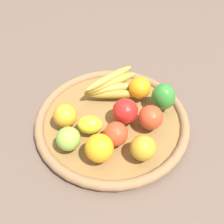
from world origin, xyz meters
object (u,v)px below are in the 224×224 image
Objects in this scene: orange_2 at (140,88)px; banana_bunch at (112,86)px; lemon_0 at (90,125)px; bell_pepper at (163,97)px; apple_2 at (143,148)px; orange_0 at (99,148)px; apple_1 at (151,118)px; apple_0 at (116,134)px; apple_4 at (68,139)px; apple_3 at (125,111)px; orange_1 at (65,115)px.

orange_2 reaches higher than banana_bunch.
bell_pepper is (0.18, 0.16, 0.02)m from lemon_0.
orange_0 reaches higher than apple_2.
banana_bunch is at bearing 146.36° from apple_1.
orange_0 reaches higher than banana_bunch.
lemon_0 is at bearing 75.57° from bell_pepper.
apple_1 is 1.06× the size of apple_0.
orange_2 reaches higher than apple_4.
orange_2 reaches higher than apple_0.
orange_2 is 0.08m from bell_pepper.
orange_0 is at bearing -79.35° from banana_bunch.
banana_bunch is 0.17m from bell_pepper.
apple_2 is (0.20, 0.03, 0.00)m from apple_4.
orange_2 is 0.38× the size of banana_bunch.
orange_2 is 0.82× the size of bell_pepper.
orange_0 is 1.06× the size of lemon_0.
apple_4 and banana_bunch have the same top height.
orange_2 is at bearing 106.03° from apple_2.
banana_bunch is (-0.09, -0.02, -0.00)m from orange_2.
orange_0 is at bearing -3.81° from apple_4.
banana_bunch is at bearing 86.76° from lemon_0.
bell_pepper is (0.02, 0.09, 0.01)m from apple_1.
orange_2 is at bearing 15.31° from bell_pepper.
apple_3 is 0.15m from orange_0.
orange_1 is at bearing -164.41° from apple_1.
apple_0 is (0.12, 0.05, 0.00)m from apple_4.
orange_2 is 0.09m from banana_bunch.
apple_0 is (-0.08, -0.08, -0.00)m from apple_1.
apple_4 is 0.87× the size of apple_3.
apple_2 reaches higher than lemon_0.
orange_1 reaches higher than apple_0.
apple_2 is at bearing -73.97° from orange_2.
orange_0 is at bearing 96.00° from bell_pepper.
apple_4 is 0.09m from orange_0.
orange_1 is 0.81× the size of bell_pepper.
apple_4 is 0.31m from bell_pepper.
apple_1 is at bearing 35.72° from apple_4.
bell_pepper is at bearing -3.10° from banana_bunch.
bell_pepper is at bearing 43.38° from apple_3.
apple_3 is at bearing 179.35° from apple_1.
orange_2 is at bearing 45.99° from orange_1.
orange_0 is 1.13× the size of apple_0.
lemon_0 is 0.24m from bell_pepper.
lemon_0 is (-0.08, 0.01, -0.01)m from apple_0.
apple_4 is 0.87× the size of orange_0.
apple_0 is 0.08m from lemon_0.
apple_1 is 1.04× the size of apple_2.
orange_1 reaches higher than lemon_0.
orange_1 is at bearing -157.43° from apple_3.
bell_pepper is (0.08, -0.03, 0.01)m from orange_2.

